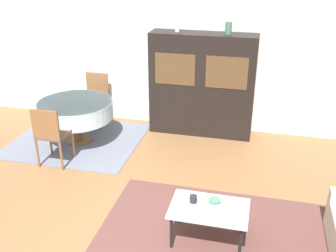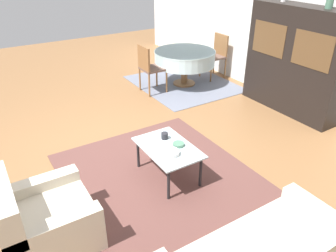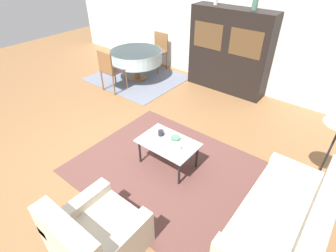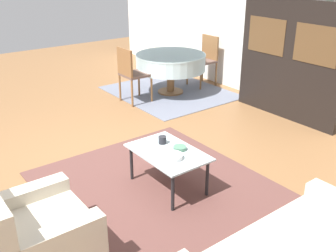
{
  "view_description": "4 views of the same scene",
  "coord_description": "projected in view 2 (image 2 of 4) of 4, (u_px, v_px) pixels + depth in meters",
  "views": [
    {
      "loc": [
        1.35,
        -3.28,
        3.13
      ],
      "look_at": [
        0.2,
        1.4,
        0.95
      ],
      "focal_mm": 42.0,
      "sensor_mm": 36.0,
      "label": 1
    },
    {
      "loc": [
        3.87,
        -1.44,
        2.64
      ],
      "look_at": [
        0.93,
        0.39,
        0.75
      ],
      "focal_mm": 35.0,
      "sensor_mm": 36.0,
      "label": 2
    },
    {
      "loc": [
        2.84,
        -2.04,
        2.92
      ],
      "look_at": [
        0.93,
        0.39,
        0.75
      ],
      "focal_mm": 28.0,
      "sensor_mm": 36.0,
      "label": 3
    },
    {
      "loc": [
        3.94,
        -1.89,
        2.38
      ],
      "look_at": [
        0.93,
        0.39,
        0.75
      ],
      "focal_mm": 42.0,
      "sensor_mm": 36.0,
      "label": 4
    }
  ],
  "objects": [
    {
      "name": "bowl",
      "position": [
        171.0,
        153.0,
        3.93
      ],
      "size": [
        0.21,
        0.21,
        0.05
      ],
      "color": "white",
      "rests_on": "coffee_table"
    },
    {
      "name": "coffee_table",
      "position": [
        168.0,
        150.0,
        4.11
      ],
      "size": [
        0.89,
        0.58,
        0.44
      ],
      "color": "black",
      "rests_on": "area_rug"
    },
    {
      "name": "dining_table",
      "position": [
        185.0,
        58.0,
        6.93
      ],
      "size": [
        1.29,
        1.29,
        0.73
      ],
      "color": "brown",
      "rests_on": "dining_rug"
    },
    {
      "name": "display_cabinet",
      "position": [
        295.0,
        61.0,
        5.67
      ],
      "size": [
        1.85,
        0.47,
        1.83
      ],
      "color": "black",
      "rests_on": "ground_plane"
    },
    {
      "name": "vase_short",
      "position": [
        330.0,
        2.0,
        4.88
      ],
      "size": [
        0.11,
        0.11,
        0.2
      ],
      "color": "#4C7A60",
      "rests_on": "display_cabinet"
    },
    {
      "name": "cup",
      "position": [
        165.0,
        136.0,
        4.25
      ],
      "size": [
        0.09,
        0.09,
        0.08
      ],
      "color": "#232328",
      "rests_on": "coffee_table"
    },
    {
      "name": "wall_back",
      "position": [
        294.0,
        30.0,
        5.85
      ],
      "size": [
        10.0,
        0.06,
        2.7
      ],
      "color": "white",
      "rests_on": "ground_plane"
    },
    {
      "name": "dining_rug",
      "position": [
        184.0,
        83.0,
        7.24
      ],
      "size": [
        2.21,
        1.91,
        0.01
      ],
      "color": "slate",
      "rests_on": "ground_plane"
    },
    {
      "name": "bowl_small",
      "position": [
        179.0,
        144.0,
        4.11
      ],
      "size": [
        0.14,
        0.14,
        0.04
      ],
      "color": "#4C7A60",
      "rests_on": "coffee_table"
    },
    {
      "name": "dining_chair_near",
      "position": [
        149.0,
        66.0,
        6.55
      ],
      "size": [
        0.44,
        0.44,
        0.96
      ],
      "color": "brown",
      "rests_on": "dining_rug"
    },
    {
      "name": "area_rug",
      "position": [
        166.0,
        182.0,
        4.18
      ],
      "size": [
        2.82,
        2.27,
        0.01
      ],
      "color": "brown",
      "rests_on": "ground_plane"
    },
    {
      "name": "armchair",
      "position": [
        42.0,
        219.0,
        3.21
      ],
      "size": [
        0.86,
        0.87,
        0.81
      ],
      "color": "beige",
      "rests_on": "ground_plane"
    },
    {
      "name": "dining_chair_far",
      "position": [
        216.0,
        53.0,
        7.35
      ],
      "size": [
        0.44,
        0.44,
        0.96
      ],
      "rotation": [
        0.0,
        0.0,
        3.14
      ],
      "color": "brown",
      "rests_on": "dining_rug"
    },
    {
      "name": "ground_plane",
      "position": [
        112.0,
        152.0,
        4.81
      ],
      "size": [
        14.0,
        14.0,
        0.0
      ],
      "primitive_type": "plane",
      "color": "brown"
    }
  ]
}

